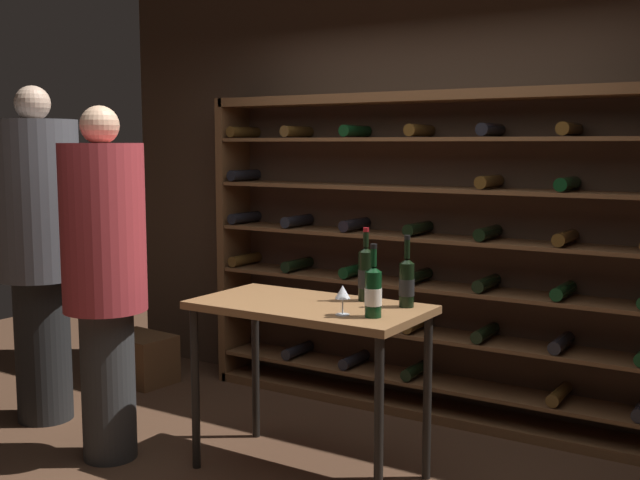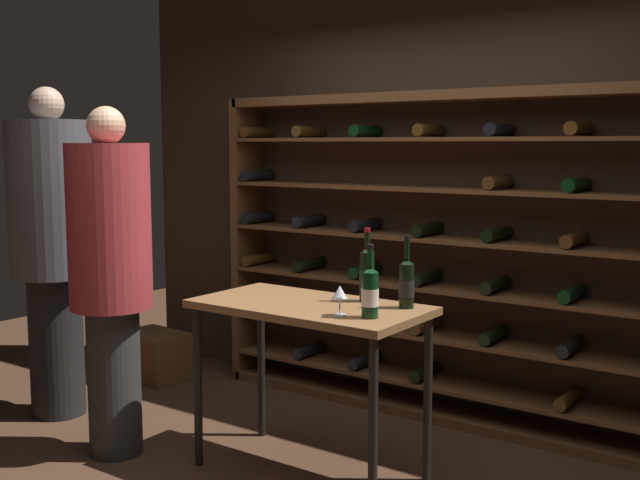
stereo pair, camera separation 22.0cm
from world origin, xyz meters
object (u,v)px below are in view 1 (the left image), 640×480
object	(u,v)px
wine_rack	(453,260)
wine_bottle_amber_reserve	(407,282)
person_bystander_red_print	(38,239)
wine_glass_stemmed_center	(343,294)
wine_bottle_gold_foil	(373,291)
person_guest_blue_shirt	(104,268)
wine_crate	(140,358)
tasting_table	(309,323)
wine_bottle_black_capsule	(366,274)

from	to	relation	value
wine_rack	wine_bottle_amber_reserve	size ratio (longest dim) A/B	9.56
person_bystander_red_print	wine_glass_stemmed_center	size ratio (longest dim) A/B	14.26
person_bystander_red_print	wine_bottle_gold_foil	bearing A→B (deg)	-169.36
person_guest_blue_shirt	wine_bottle_amber_reserve	bearing A→B (deg)	-50.73
wine_bottle_amber_reserve	wine_crate	bearing A→B (deg)	168.20
wine_rack	tasting_table	size ratio (longest dim) A/B	2.90
tasting_table	wine_bottle_amber_reserve	xyz separation A→B (m)	(0.46, 0.19, 0.23)
wine_crate	wine_bottle_gold_foil	size ratio (longest dim) A/B	1.38
wine_glass_stemmed_center	wine_crate	bearing A→B (deg)	159.28
tasting_table	wine_bottle_amber_reserve	distance (m)	0.55
person_bystander_red_print	wine_bottle_gold_foil	xyz separation A→B (m)	(2.27, 0.09, -0.11)
person_bystander_red_print	wine_glass_stemmed_center	xyz separation A→B (m)	(2.13, 0.05, -0.13)
person_guest_blue_shirt	wine_crate	size ratio (longest dim) A/B	3.99
tasting_table	wine_bottle_black_capsule	xyz separation A→B (m)	(0.21, 0.22, 0.25)
tasting_table	wine_bottle_gold_foil	bearing A→B (deg)	-13.90
wine_rack	wine_crate	distance (m)	2.40
person_guest_blue_shirt	wine_crate	distance (m)	1.65
wine_crate	wine_bottle_black_capsule	world-z (taller)	wine_bottle_black_capsule
wine_crate	person_guest_blue_shirt	bearing A→B (deg)	-51.65
wine_rack	wine_glass_stemmed_center	world-z (taller)	wine_rack
wine_glass_stemmed_center	wine_bottle_black_capsule	bearing A→B (deg)	101.84
person_bystander_red_print	wine_bottle_black_capsule	size ratio (longest dim) A/B	5.39
tasting_table	wine_bottle_black_capsule	bearing A→B (deg)	46.09
person_guest_blue_shirt	wine_bottle_gold_foil	world-z (taller)	person_guest_blue_shirt
wine_rack	person_guest_blue_shirt	xyz separation A→B (m)	(-1.34, -1.57, 0.05)
wine_rack	tasting_table	distance (m)	1.22
person_bystander_red_print	wine_bottle_amber_reserve	distance (m)	2.34
wine_rack	person_guest_blue_shirt	distance (m)	2.06
tasting_table	person_bystander_red_print	distance (m)	1.89
tasting_table	wine_crate	world-z (taller)	tasting_table
wine_rack	wine_glass_stemmed_center	xyz separation A→B (m)	(-0.01, -1.31, 0.00)
wine_crate	tasting_table	bearing A→B (deg)	-19.67
tasting_table	wine_bottle_black_capsule	world-z (taller)	wine_bottle_black_capsule
wine_bottle_black_capsule	wine_crate	bearing A→B (deg)	167.61
person_bystander_red_print	wine_bottle_amber_reserve	size ratio (longest dim) A/B	5.70
wine_crate	wine_bottle_gold_foil	bearing A→B (deg)	-18.64
tasting_table	person_bystander_red_print	world-z (taller)	person_bystander_red_print
wine_bottle_black_capsule	wine_bottle_gold_foil	distance (m)	0.39
wine_rack	person_bystander_red_print	world-z (taller)	person_bystander_red_print
wine_bottle_gold_foil	person_bystander_red_print	bearing A→B (deg)	-177.73
wine_bottle_gold_foil	tasting_table	bearing A→B (deg)	166.10
wine_crate	wine_bottle_black_capsule	xyz separation A→B (m)	(2.11, -0.46, 0.87)
tasting_table	wine_bottle_black_capsule	distance (m)	0.39
wine_bottle_black_capsule	wine_bottle_gold_foil	world-z (taller)	wine_bottle_black_capsule
tasting_table	person_bystander_red_print	xyz separation A→B (m)	(-1.85, -0.20, 0.34)
wine_bottle_amber_reserve	wine_glass_stemmed_center	world-z (taller)	wine_bottle_amber_reserve
person_guest_blue_shirt	wine_rack	bearing A→B (deg)	-22.82
wine_crate	wine_bottle_amber_reserve	xyz separation A→B (m)	(2.36, -0.49, 0.86)
wine_bottle_amber_reserve	wine_glass_stemmed_center	size ratio (longest dim) A/B	2.50
wine_rack	person_guest_blue_shirt	bearing A→B (deg)	-130.37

